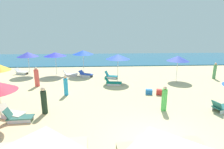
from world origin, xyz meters
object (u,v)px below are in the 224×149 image
(lounge_chair_1_0, at_px, (222,107))
(umbrella_6, at_px, (28,54))
(cooler_box_0, at_px, (149,92))
(cooler_box_1, at_px, (160,92))
(umbrella_8, at_px, (83,52))
(beachgoer_1, at_px, (215,71))
(beachgoer_4, at_px, (164,99))
(beachgoer_2, at_px, (37,77))
(lounge_chair_7_1, at_px, (18,117))
(lounge_chair_0_1, at_px, (112,82))
(lounge_chair_7_0, at_px, (11,113))
(umbrella_0, at_px, (118,57))
(lounge_chair_8_1, at_px, (70,74))
(umbrella_2, at_px, (55,54))
(lounge_chair_0_0, at_px, (111,76))
(beachgoer_0, at_px, (44,101))
(lounge_chair_6_0, at_px, (21,72))
(beachgoer_3, at_px, (66,86))
(lounge_chair_8_0, at_px, (86,74))
(umbrella_3, at_px, (178,58))

(lounge_chair_1_0, xyz_separation_m, umbrella_6, (-15.15, 9.77, 2.02))
(cooler_box_0, height_order, cooler_box_1, cooler_box_1)
(umbrella_8, distance_m, cooler_box_0, 8.98)
(beachgoer_1, distance_m, beachgoer_4, 10.32)
(umbrella_6, bearing_deg, lounge_chair_1_0, -32.81)
(beachgoer_2, bearing_deg, cooler_box_0, -92.34)
(umbrella_6, distance_m, lounge_chair_7_1, 11.02)
(lounge_chair_0_1, height_order, beachgoer_1, beachgoer_1)
(lounge_chair_7_0, distance_m, beachgoer_4, 8.89)
(umbrella_0, distance_m, lounge_chair_8_1, 5.82)
(umbrella_6, xyz_separation_m, lounge_chair_7_1, (3.36, -10.30, -2.04))
(umbrella_0, bearing_deg, cooler_box_0, -60.39)
(umbrella_2, bearing_deg, umbrella_6, 178.47)
(lounge_chair_0_0, height_order, beachgoer_0, beachgoer_0)
(lounge_chair_0_1, relative_size, lounge_chair_6_0, 1.06)
(lounge_chair_8_1, height_order, beachgoer_3, beachgoer_3)
(lounge_chair_7_0, bearing_deg, umbrella_2, 18.62)
(lounge_chair_0_1, xyz_separation_m, lounge_chair_1_0, (6.32, -5.69, 0.03))
(lounge_chair_0_0, xyz_separation_m, beachgoer_1, (10.49, -0.75, 0.53))
(umbrella_6, bearing_deg, cooler_box_0, -29.76)
(umbrella_0, distance_m, lounge_chair_6_0, 11.30)
(lounge_chair_8_0, xyz_separation_m, beachgoer_3, (-0.99, -5.44, 0.43))
(lounge_chair_7_1, relative_size, lounge_chair_8_1, 0.92)
(umbrella_2, xyz_separation_m, umbrella_6, (-2.90, 0.08, -0.00))
(beachgoer_3, distance_m, cooler_box_0, 6.35)
(lounge_chair_0_1, bearing_deg, beachgoer_0, 150.00)
(lounge_chair_7_0, distance_m, beachgoer_2, 5.82)
(lounge_chair_6_0, bearing_deg, umbrella_6, -99.98)
(beachgoer_0, relative_size, beachgoer_2, 0.95)
(umbrella_6, xyz_separation_m, beachgoer_0, (4.49, -9.41, -1.51))
(beachgoer_2, relative_size, cooler_box_0, 3.38)
(umbrella_0, distance_m, lounge_chair_0_1, 2.51)
(lounge_chair_0_1, height_order, beachgoer_0, beachgoer_0)
(lounge_chair_1_0, height_order, lounge_chair_8_1, lounge_chair_1_0)
(lounge_chair_0_0, distance_m, lounge_chair_8_0, 2.76)
(umbrella_6, bearing_deg, lounge_chair_0_1, -24.78)
(lounge_chair_0_1, height_order, umbrella_3, umbrella_3)
(beachgoer_3, bearing_deg, lounge_chair_7_0, -41.84)
(cooler_box_1, bearing_deg, umbrella_2, -17.22)
(lounge_chair_0_1, bearing_deg, beachgoer_3, 131.68)
(beachgoer_2, xyz_separation_m, cooler_box_0, (9.29, -2.52, -0.61))
(lounge_chair_0_1, bearing_deg, umbrella_2, 65.10)
(umbrella_0, xyz_separation_m, cooler_box_0, (2.09, -3.67, -2.20))
(umbrella_0, relative_size, beachgoer_1, 1.59)
(lounge_chair_0_0, height_order, beachgoer_1, beachgoer_1)
(lounge_chair_0_1, height_order, umbrella_2, umbrella_2)
(umbrella_2, height_order, lounge_chair_8_0, umbrella_2)
(lounge_chair_0_0, xyz_separation_m, lounge_chair_8_0, (-2.65, 0.80, 0.01))
(umbrella_2, relative_size, umbrella_3, 1.03)
(umbrella_0, xyz_separation_m, lounge_chair_0_1, (-0.58, -1.18, -2.14))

